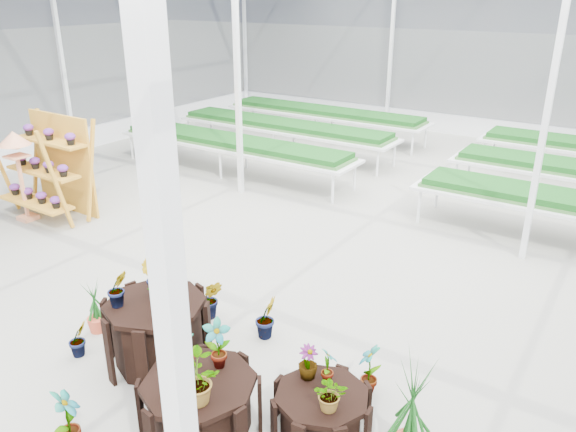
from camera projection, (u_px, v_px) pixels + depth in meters
The scene contains 10 objects.
ground_plane at pixel (235, 310), 7.91m from camera, with size 24.00×24.00×0.00m, color gray.
greenhouse_shell at pixel (229, 156), 7.07m from camera, with size 18.00×24.00×4.50m, color white, non-canonical shape.
steel_frame at pixel (229, 156), 7.07m from camera, with size 18.00×24.00×4.50m, color silver, non-canonical shape.
nursery_benches at pixel (423, 161), 13.33m from camera, with size 16.00×7.00×0.84m, color silver, non-canonical shape.
plinth_tall at pixel (158, 332), 6.67m from camera, with size 1.23×1.23×0.84m, color black.
plinth_mid at pixel (200, 407), 5.63m from camera, with size 1.20×1.20×0.63m, color black.
plinth_low at pixel (321, 411), 5.69m from camera, with size 1.00×1.00×0.45m, color black.
shelf_rack at pixel (45, 168), 10.86m from camera, with size 1.87×0.99×1.98m, color #BC8223, non-canonical shape.
bird_table at pixel (21, 177), 10.71m from camera, with size 0.42×0.42×1.78m, color tan, non-canonical shape.
nursery_plants at pixel (227, 352), 6.08m from camera, with size 4.64×2.99×1.45m.
Camera 1 is at (4.39, -5.29, 4.20)m, focal length 35.00 mm.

